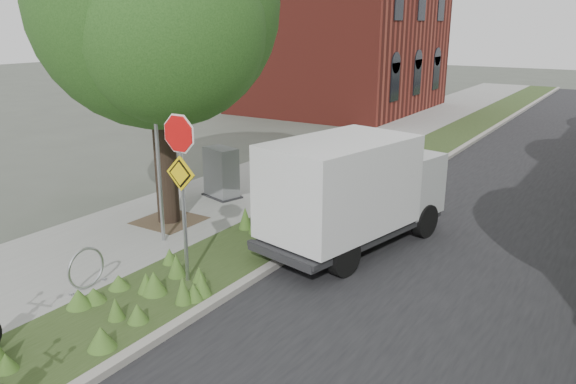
# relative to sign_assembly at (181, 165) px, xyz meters

# --- Properties ---
(ground) EXTENTS (120.00, 120.00, 0.00)m
(ground) POSITION_rel_sign_assembly_xyz_m (1.40, -0.58, -2.33)
(ground) COLOR #4C5147
(ground) RESTS_ON ground
(sidewalk_near) EXTENTS (3.50, 60.00, 0.12)m
(sidewalk_near) POSITION_rel_sign_assembly_xyz_m (-2.85, 9.42, -2.27)
(sidewalk_near) COLOR gray
(sidewalk_near) RESTS_ON ground
(verge) EXTENTS (2.00, 60.00, 0.12)m
(verge) POSITION_rel_sign_assembly_xyz_m (-0.10, 9.42, -2.27)
(verge) COLOR #2E3F1B
(verge) RESTS_ON ground
(kerb_near) EXTENTS (0.20, 60.00, 0.13)m
(kerb_near) POSITION_rel_sign_assembly_xyz_m (0.90, 9.42, -2.26)
(kerb_near) COLOR #9E9991
(kerb_near) RESTS_ON ground
(road) EXTENTS (7.00, 60.00, 0.01)m
(road) POSITION_rel_sign_assembly_xyz_m (4.40, 9.42, -2.32)
(road) COLOR black
(road) RESTS_ON ground
(street_tree_main) EXTENTS (6.21, 5.54, 7.66)m
(street_tree_main) POSITION_rel_sign_assembly_xyz_m (-2.68, 2.28, 2.48)
(street_tree_main) COLOR black
(street_tree_main) RESTS_ON ground
(bare_post) EXTENTS (0.08, 0.08, 4.00)m
(bare_post) POSITION_rel_sign_assembly_xyz_m (-1.80, 1.22, -0.21)
(bare_post) COLOR #A5A8AD
(bare_post) RESTS_ON ground
(bike_hoop) EXTENTS (0.06, 0.78, 0.77)m
(bike_hoop) POSITION_rel_sign_assembly_xyz_m (-1.30, -1.18, -1.83)
(bike_hoop) COLOR #A5A8AD
(bike_hoop) RESTS_ON ground
(sign_assembly) EXTENTS (0.94, 0.08, 3.22)m
(sign_assembly) POSITION_rel_sign_assembly_xyz_m (0.00, 0.00, 0.00)
(sign_assembly) COLOR #A5A8AD
(sign_assembly) RESTS_ON ground
(brick_building) EXTENTS (9.40, 10.40, 8.30)m
(brick_building) POSITION_rel_sign_assembly_xyz_m (-8.10, 21.42, 1.88)
(brick_building) COLOR maroon
(brick_building) RESTS_ON ground
(box_truck) EXTENTS (2.68, 4.86, 2.08)m
(box_truck) POSITION_rel_sign_assembly_xyz_m (1.70, 3.35, -0.97)
(box_truck) COLOR #262628
(box_truck) RESTS_ON ground
(utility_cabinet) EXTENTS (1.16, 0.93, 1.36)m
(utility_cabinet) POSITION_rel_sign_assembly_xyz_m (-2.78, 4.44, -1.55)
(utility_cabinet) COLOR #262628
(utility_cabinet) RESTS_ON ground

